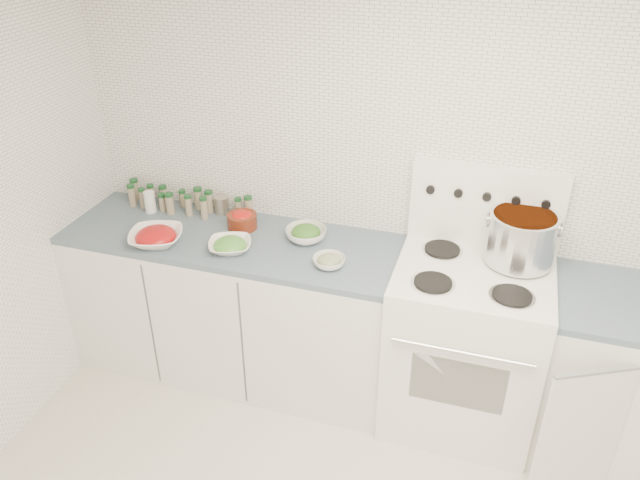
{
  "coord_description": "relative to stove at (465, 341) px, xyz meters",
  "views": [
    {
      "loc": [
        0.52,
        -1.47,
        2.58
      ],
      "look_at": [
        -0.3,
        1.14,
        1.0
      ],
      "focal_mm": 35.0,
      "sensor_mm": 36.0,
      "label": 1
    }
  ],
  "objects": [
    {
      "name": "bowl_zucchini",
      "position": [
        -0.71,
        -0.12,
        0.43
      ],
      "size": [
        0.19,
        0.19,
        0.07
      ],
      "color": "white",
      "rests_on": "counter_left"
    },
    {
      "name": "spice_cluster",
      "position": [
        -1.72,
        0.22,
        0.47
      ],
      "size": [
        0.79,
        0.16,
        0.14
      ],
      "color": "gray",
      "rests_on": "counter_left"
    },
    {
      "name": "tin_can",
      "position": [
        -1.46,
        0.25,
        0.46
      ],
      "size": [
        0.11,
        0.11,
        0.11
      ],
      "primitive_type": "cylinder",
      "rotation": [
        0.0,
        0.0,
        -0.43
      ],
      "color": "gray",
      "rests_on": "counter_left"
    },
    {
      "name": "stock_pot",
      "position": [
        0.19,
        0.14,
        0.59
      ],
      "size": [
        0.35,
        0.33,
        0.25
      ],
      "rotation": [
        0.0,
        0.0,
        0.35
      ],
      "color": "silver",
      "rests_on": "stove"
    },
    {
      "name": "bowl_tomato",
      "position": [
        -1.65,
        -0.17,
        0.44
      ],
      "size": [
        0.36,
        0.36,
        0.09
      ],
      "color": "white",
      "rests_on": "counter_left"
    },
    {
      "name": "bowl_snowpea",
      "position": [
        -1.24,
        -0.13,
        0.44
      ],
      "size": [
        0.29,
        0.29,
        0.07
      ],
      "color": "white",
      "rests_on": "counter_left"
    },
    {
      "name": "salt_canister",
      "position": [
        -1.87,
        0.14,
        0.47
      ],
      "size": [
        0.08,
        0.08,
        0.13
      ],
      "primitive_type": "cylinder",
      "rotation": [
        0.0,
        0.0,
        -0.31
      ],
      "color": "white",
      "rests_on": "counter_left"
    },
    {
      "name": "bowl_pepper",
      "position": [
        -1.28,
        0.12,
        0.45
      ],
      "size": [
        0.17,
        0.17,
        0.1
      ],
      "color": "#5C200F",
      "rests_on": "counter_left"
    },
    {
      "name": "counter_right",
      "position": [
        0.82,
        0.0,
        -0.05
      ],
      "size": [
        0.89,
        0.81,
        0.9
      ],
      "color": "white",
      "rests_on": "ground"
    },
    {
      "name": "room_walls",
      "position": [
        -0.48,
        -1.19,
        1.06
      ],
      "size": [
        3.54,
        3.04,
        2.52
      ],
      "color": "white",
      "rests_on": "ground"
    },
    {
      "name": "stove",
      "position": [
        0.0,
        0.0,
        0.0
      ],
      "size": [
        0.76,
        0.7,
        1.36
      ],
      "color": "white",
      "rests_on": "ground"
    },
    {
      "name": "counter_left",
      "position": [
        -1.3,
        0.0,
        -0.05
      ],
      "size": [
        1.85,
        0.62,
        0.9
      ],
      "color": "white",
      "rests_on": "ground"
    },
    {
      "name": "bowl_broccoli",
      "position": [
        -0.9,
        0.1,
        0.44
      ],
      "size": [
        0.28,
        0.28,
        0.09
      ],
      "color": "white",
      "rests_on": "counter_left"
    }
  ]
}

